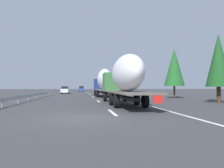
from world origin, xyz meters
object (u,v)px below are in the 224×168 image
at_px(car_blue_sedan, 81,89).
at_px(road_sign, 108,84).
at_px(car_white_van, 65,90).
at_px(truck_lead, 104,81).
at_px(truck_trailing, 124,78).

height_order(car_blue_sedan, road_sign, road_sign).
bearing_deg(car_white_van, road_sign, -81.26).
bearing_deg(car_white_van, car_blue_sedan, -8.54).
bearing_deg(road_sign, car_white_van, 98.74).
relative_size(car_blue_sedan, road_sign, 1.33).
distance_m(car_white_van, road_sign, 10.82).
xyz_separation_m(car_blue_sedan, road_sign, (-24.85, -6.62, 1.40)).
distance_m(truck_lead, car_white_van, 18.81).
height_order(truck_trailing, road_sign, truck_trailing).
height_order(car_white_van, road_sign, road_sign).
relative_size(truck_trailing, car_blue_sedan, 2.99).
bearing_deg(truck_lead, road_sign, -9.36).
relative_size(truck_lead, road_sign, 3.67).
relative_size(truck_lead, car_blue_sedan, 2.75).
distance_m(truck_lead, car_blue_sedan, 43.83).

